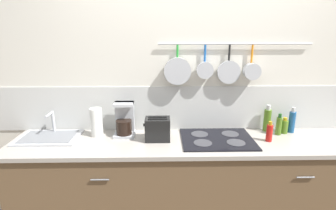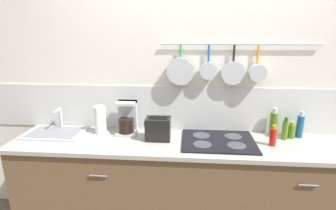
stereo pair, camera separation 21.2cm
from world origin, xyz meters
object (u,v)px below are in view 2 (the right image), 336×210
coffee_maker (127,120)px  bottle_hot_sauce (285,130)px  paper_towel_roll (100,120)px  bottle_cooking_wine (291,131)px  toaster (158,129)px  bottle_sesame_oil (273,137)px  bottle_dish_soap (274,123)px  bottle_olive_oil (300,126)px

coffee_maker → bottle_hot_sauce: (1.38, -0.03, -0.04)m
paper_towel_roll → bottle_cooking_wine: bearing=0.9°
toaster → bottle_sesame_oil: size_ratio=1.29×
coffee_maker → bottle_sesame_oil: size_ratio=1.71×
toaster → bottle_hot_sauce: toaster is taller
coffee_maker → bottle_cooking_wine: coffee_maker is taller
paper_towel_roll → toaster: size_ratio=1.12×
bottle_dish_soap → bottle_cooking_wine: (0.14, -0.06, -0.05)m
toaster → bottle_hot_sauce: bearing=5.0°
bottle_hot_sauce → bottle_olive_oil: size_ratio=0.83×
toaster → bottle_cooking_wine: (1.15, 0.13, -0.03)m
bottle_sesame_oil → bottle_cooking_wine: bearing=40.5°
bottle_hot_sauce → bottle_cooking_wine: size_ratio=1.34×
bottle_cooking_wine → bottle_hot_sauce: bearing=-151.4°
toaster → bottle_dish_soap: bearing=10.7°
toaster → bottle_cooking_wine: size_ratio=1.54×
bottle_hot_sauce → bottle_olive_oil: bottle_olive_oil is taller
bottle_dish_soap → bottle_sesame_oil: bearing=-106.6°
bottle_cooking_wine → bottle_olive_oil: (0.07, 0.02, 0.04)m
bottle_dish_soap → bottle_olive_oil: bearing=-10.4°
bottle_sesame_oil → bottle_hot_sauce: (0.14, 0.14, 0.01)m
paper_towel_roll → toaster: bearing=-11.0°
bottle_olive_oil → paper_towel_roll: bearing=-178.5°
bottle_sesame_oil → bottle_dish_soap: size_ratio=0.70×
paper_towel_roll → toaster: (0.54, -0.10, -0.03)m
bottle_dish_soap → bottle_cooking_wine: 0.16m
coffee_maker → bottle_dish_soap: size_ratio=1.20×
toaster → paper_towel_roll: bearing=169.0°
bottle_hot_sauce → bottle_sesame_oil: bearing=-134.8°
coffee_maker → bottle_sesame_oil: coffee_maker is taller
paper_towel_roll → bottle_sesame_oil: paper_towel_roll is taller
bottle_sesame_oil → bottle_hot_sauce: size_ratio=0.89×
toaster → bottle_sesame_oil: toaster is taller
bottle_dish_soap → bottle_olive_oil: (0.21, -0.04, -0.01)m
bottle_dish_soap → bottle_hot_sauce: (0.07, -0.10, -0.02)m
bottle_hot_sauce → bottle_cooking_wine: 0.08m
paper_towel_roll → coffee_maker: coffee_maker is taller
coffee_maker → bottle_hot_sauce: size_ratio=1.52×
bottle_sesame_oil → paper_towel_roll: bearing=174.2°
bottle_sesame_oil → bottle_cooking_wine: size_ratio=1.19×
toaster → bottle_olive_oil: bottle_olive_oil is taller
coffee_maker → toaster: (0.30, -0.13, -0.02)m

